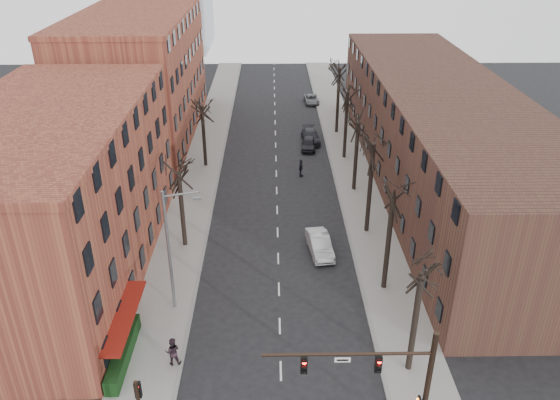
{
  "coord_description": "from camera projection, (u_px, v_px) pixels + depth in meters",
  "views": [
    {
      "loc": [
        -0.42,
        -20.03,
        24.04
      ],
      "look_at": [
        0.18,
        18.32,
        4.0
      ],
      "focal_mm": 35.0,
      "sensor_mm": 36.0,
      "label": 1
    }
  ],
  "objects": [
    {
      "name": "silver_sedan",
      "position": [
        320.0,
        244.0,
        43.53
      ],
      "size": [
        2.16,
        4.69,
        1.49
      ],
      "primitive_type": "imported",
      "rotation": [
        0.0,
        0.0,
        0.13
      ],
      "color": "#B7BABF",
      "rests_on": "ground"
    },
    {
      "name": "pedestrian_b",
      "position": [
        173.0,
        351.0,
        32.35
      ],
      "size": [
        0.97,
        0.79,
        1.88
      ],
      "primitive_type": "imported",
      "rotation": [
        0.0,
        0.0,
        3.23
      ],
      "color": "#2A1C24",
      "rests_on": "sidewalk_left"
    },
    {
      "name": "tree_right_c",
      "position": [
        366.0,
        232.0,
        46.72
      ],
      "size": [
        5.2,
        5.2,
        11.6
      ],
      "primitive_type": null,
      "color": "black",
      "rests_on": "ground"
    },
    {
      "name": "parked_car_near",
      "position": [
        309.0,
        144.0,
        62.96
      ],
      "size": [
        1.93,
        4.05,
        1.34
      ],
      "primitive_type": "imported",
      "rotation": [
        0.0,
        0.0,
        -0.09
      ],
      "color": "black",
      "rests_on": "ground"
    },
    {
      "name": "streetlight",
      "position": [
        171.0,
        246.0,
        35.34
      ],
      "size": [
        2.45,
        0.22,
        9.03
      ],
      "color": "slate",
      "rests_on": "ground"
    },
    {
      "name": "tree_left_b",
      "position": [
        206.0,
        166.0,
        58.92
      ],
      "size": [
        5.2,
        5.2,
        9.5
      ],
      "primitive_type": null,
      "color": "black",
      "rests_on": "ground"
    },
    {
      "name": "parked_car_far",
      "position": [
        311.0,
        99.0,
        78.46
      ],
      "size": [
        2.17,
        4.3,
        1.17
      ],
      "primitive_type": "imported",
      "rotation": [
        0.0,
        0.0,
        0.06
      ],
      "color": "slate",
      "rests_on": "ground"
    },
    {
      "name": "tree_right_e",
      "position": [
        344.0,
        158.0,
        60.9
      ],
      "size": [
        5.2,
        5.2,
        10.8
      ],
      "primitive_type": null,
      "color": "black",
      "rests_on": "ground"
    },
    {
      "name": "parked_car_mid",
      "position": [
        311.0,
        136.0,
        64.95
      ],
      "size": [
        2.3,
        4.88,
        1.38
      ],
      "primitive_type": "imported",
      "rotation": [
        0.0,
        0.0,
        0.08
      ],
      "color": "black",
      "rests_on": "ground"
    },
    {
      "name": "tree_right_b",
      "position": [
        383.0,
        288.0,
        39.63
      ],
      "size": [
        5.2,
        5.2,
        10.8
      ],
      "primitive_type": null,
      "color": "black",
      "rests_on": "ground"
    },
    {
      "name": "tree_right_f",
      "position": [
        336.0,
        133.0,
        67.99
      ],
      "size": [
        5.2,
        5.2,
        11.6
      ],
      "primitive_type": null,
      "color": "black",
      "rests_on": "ground"
    },
    {
      "name": "awning_left",
      "position": [
        130.0,
        349.0,
        34.08
      ],
      "size": [
        1.2,
        7.0,
        0.15
      ],
      "primitive_type": "cube",
      "color": "maroon",
      "rests_on": "ground"
    },
    {
      "name": "sidewalk_left",
      "position": [
        203.0,
        162.0,
        59.76
      ],
      "size": [
        4.0,
        90.0,
        0.15
      ],
      "primitive_type": "cube",
      "color": "gray",
      "rests_on": "ground"
    },
    {
      "name": "tree_left_a",
      "position": [
        185.0,
        246.0,
        44.74
      ],
      "size": [
        5.2,
        5.2,
        9.5
      ],
      "primitive_type": null,
      "color": "black",
      "rests_on": "ground"
    },
    {
      "name": "hedge",
      "position": [
        123.0,
        352.0,
        32.89
      ],
      "size": [
        0.8,
        6.0,
        1.0
      ],
      "primitive_type": "cube",
      "color": "#133512",
      "rests_on": "sidewalk_left"
    },
    {
      "name": "tree_right_d",
      "position": [
        354.0,
        190.0,
        53.81
      ],
      "size": [
        5.2,
        5.2,
        10.0
      ],
      "primitive_type": null,
      "color": "black",
      "rests_on": "ground"
    },
    {
      "name": "building_left_far",
      "position": [
        140.0,
        78.0,
        64.42
      ],
      "size": [
        12.0,
        28.0,
        14.0
      ],
      "primitive_type": "cube",
      "color": "brown",
      "rests_on": "ground"
    },
    {
      "name": "signal_mast_arm",
      "position": [
        397.0,
        379.0,
        26.04
      ],
      "size": [
        8.14,
        0.3,
        7.2
      ],
      "color": "black",
      "rests_on": "ground"
    },
    {
      "name": "pedestrian_crossing",
      "position": [
        301.0,
        168.0,
        56.21
      ],
      "size": [
        0.76,
        1.18,
        1.87
      ],
      "primitive_type": "imported",
      "rotation": [
        0.0,
        0.0,
        1.27
      ],
      "color": "black",
      "rests_on": "ground"
    },
    {
      "name": "building_right",
      "position": [
        440.0,
        135.0,
        53.38
      ],
      "size": [
        12.0,
        50.0,
        10.0
      ],
      "primitive_type": "cube",
      "color": "#482C21",
      "rests_on": "ground"
    },
    {
      "name": "sidewalk_right",
      "position": [
        349.0,
        161.0,
        59.98
      ],
      "size": [
        4.0,
        90.0,
        0.15
      ],
      "primitive_type": "cube",
      "color": "gray",
      "rests_on": "ground"
    },
    {
      "name": "tree_right_a",
      "position": [
        408.0,
        369.0,
        32.54
      ],
      "size": [
        5.2,
        5.2,
        10.0
      ],
      "primitive_type": null,
      "color": "black",
      "rests_on": "ground"
    },
    {
      "name": "building_left_near",
      "position": [
        56.0,
        198.0,
        39.19
      ],
      "size": [
        12.0,
        26.0,
        12.0
      ],
      "primitive_type": "cube",
      "color": "brown",
      "rests_on": "ground"
    }
  ]
}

